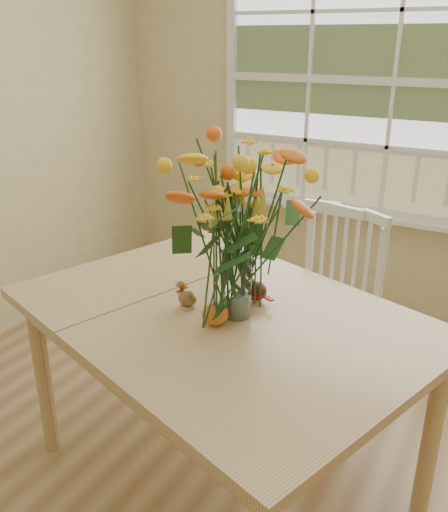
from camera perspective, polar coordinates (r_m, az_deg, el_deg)
The scene contains 8 objects.
wall_back at distance 3.67m, azimuth 17.28°, elevation 14.05°, with size 4.00×0.02×2.70m, color #D0BB85.
window at distance 3.62m, azimuth 17.47°, elevation 16.82°, with size 2.42×0.12×1.74m.
dining_table at distance 2.13m, azimuth -0.27°, elevation -7.98°, with size 1.81×1.53×0.83m.
windsor_chair at distance 2.81m, azimuth 11.09°, elevation -4.55°, with size 0.55×0.54×1.01m.
flower_vase at distance 1.91m, azimuth 1.42°, elevation 3.94°, with size 0.53×0.53×0.63m.
pumpkin at distance 1.98m, azimuth -0.92°, elevation -6.25°, with size 0.10×0.10×0.08m, color #C74E17.
turkey_figurine at distance 2.10m, azimuth -3.88°, elevation -4.50°, with size 0.08×0.06×0.09m.
dark_gourd at distance 2.15m, azimuth 3.36°, elevation -3.80°, with size 0.13×0.09×0.08m.
Camera 1 is at (0.80, -1.31, 1.80)m, focal length 38.00 mm.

